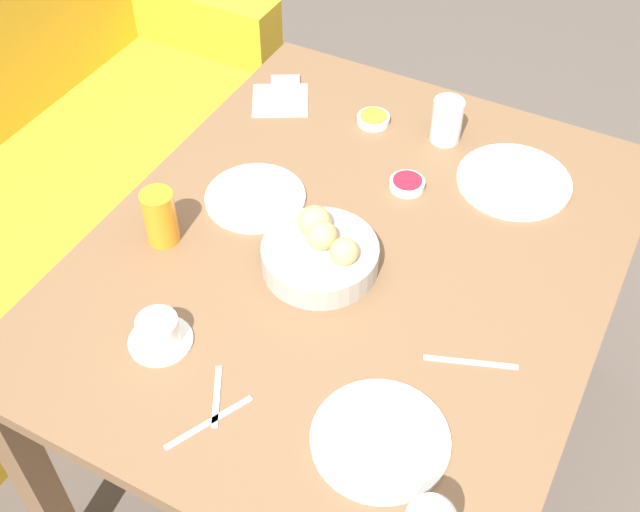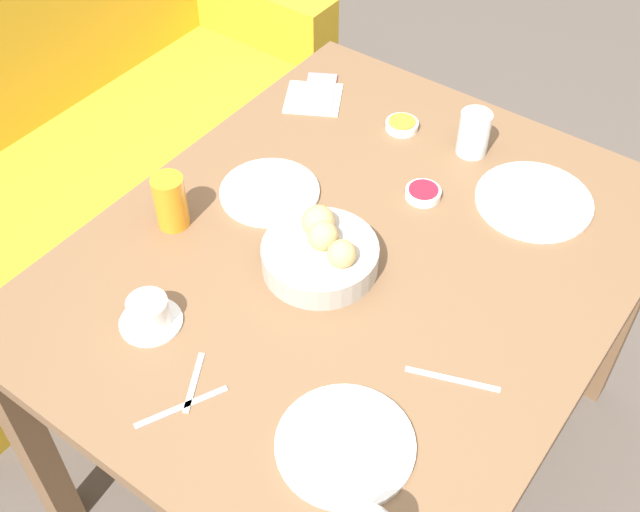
# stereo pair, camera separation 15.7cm
# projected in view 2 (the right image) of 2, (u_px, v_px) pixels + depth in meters

# --- Properties ---
(ground_plane) EXTENTS (10.00, 10.00, 0.00)m
(ground_plane) POSITION_uv_depth(u_px,v_px,m) (346.00, 449.00, 2.17)
(ground_plane) COLOR #564C44
(dining_table) EXTENTS (1.25, 1.01, 0.76)m
(dining_table) POSITION_uv_depth(u_px,v_px,m) (353.00, 287.00, 1.69)
(dining_table) COLOR brown
(dining_table) RESTS_ON ground_plane
(couch) EXTENTS (1.73, 0.70, 0.89)m
(couch) POSITION_uv_depth(u_px,v_px,m) (71.00, 170.00, 2.47)
(couch) COLOR gold
(couch) RESTS_ON ground_plane
(bread_basket) EXTENTS (0.23, 0.23, 0.11)m
(bread_basket) POSITION_uv_depth(u_px,v_px,m) (321.00, 253.00, 1.57)
(bread_basket) COLOR #B2ADA3
(bread_basket) RESTS_ON dining_table
(plate_near_left) EXTENTS (0.23, 0.23, 0.01)m
(plate_near_left) POSITION_uv_depth(u_px,v_px,m) (345.00, 445.00, 1.31)
(plate_near_left) COLOR white
(plate_near_left) RESTS_ON dining_table
(plate_near_right) EXTENTS (0.25, 0.25, 0.01)m
(plate_near_right) POSITION_uv_depth(u_px,v_px,m) (534.00, 201.00, 1.72)
(plate_near_right) COLOR white
(plate_near_right) RESTS_ON dining_table
(plate_far_center) EXTENTS (0.22, 0.22, 0.01)m
(plate_far_center) POSITION_uv_depth(u_px,v_px,m) (270.00, 192.00, 1.74)
(plate_far_center) COLOR white
(plate_far_center) RESTS_ON dining_table
(juice_glass) EXTENTS (0.07, 0.07, 0.12)m
(juice_glass) POSITION_uv_depth(u_px,v_px,m) (170.00, 202.00, 1.64)
(juice_glass) COLOR orange
(juice_glass) RESTS_ON dining_table
(water_tumbler) EXTENTS (0.07, 0.07, 0.11)m
(water_tumbler) POSITION_uv_depth(u_px,v_px,m) (474.00, 133.00, 1.81)
(water_tumbler) COLOR silver
(water_tumbler) RESTS_ON dining_table
(coffee_cup) EXTENTS (0.12, 0.12, 0.06)m
(coffee_cup) POSITION_uv_depth(u_px,v_px,m) (149.00, 314.00, 1.48)
(coffee_cup) COLOR white
(coffee_cup) RESTS_ON dining_table
(jam_bowl_berry) EXTENTS (0.08, 0.08, 0.02)m
(jam_bowl_berry) POSITION_uv_depth(u_px,v_px,m) (423.00, 193.00, 1.73)
(jam_bowl_berry) COLOR white
(jam_bowl_berry) RESTS_ON dining_table
(jam_bowl_honey) EXTENTS (0.08, 0.08, 0.02)m
(jam_bowl_honey) POSITION_uv_depth(u_px,v_px,m) (402.00, 125.00, 1.90)
(jam_bowl_honey) COLOR white
(jam_bowl_honey) RESTS_ON dining_table
(fork_silver) EXTENTS (0.16, 0.08, 0.00)m
(fork_silver) POSITION_uv_depth(u_px,v_px,m) (182.00, 407.00, 1.37)
(fork_silver) COLOR #B7B7BC
(fork_silver) RESTS_ON dining_table
(knife_silver) EXTENTS (0.07, 0.16, 0.00)m
(knife_silver) POSITION_uv_depth(u_px,v_px,m) (452.00, 379.00, 1.41)
(knife_silver) COLOR #B7B7BC
(knife_silver) RESTS_ON dining_table
(spoon_coffee) EXTENTS (0.12, 0.07, 0.00)m
(spoon_coffee) POSITION_uv_depth(u_px,v_px,m) (194.00, 382.00, 1.40)
(spoon_coffee) COLOR #B7B7BC
(spoon_coffee) RESTS_ON dining_table
(napkin) EXTENTS (0.18, 0.18, 0.00)m
(napkin) POSITION_uv_depth(u_px,v_px,m) (313.00, 98.00, 1.98)
(napkin) COLOR silver
(napkin) RESTS_ON dining_table
(cell_phone) EXTENTS (0.17, 0.14, 0.01)m
(cell_phone) POSITION_uv_depth(u_px,v_px,m) (320.00, 91.00, 2.00)
(cell_phone) COLOR pink
(cell_phone) RESTS_ON dining_table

